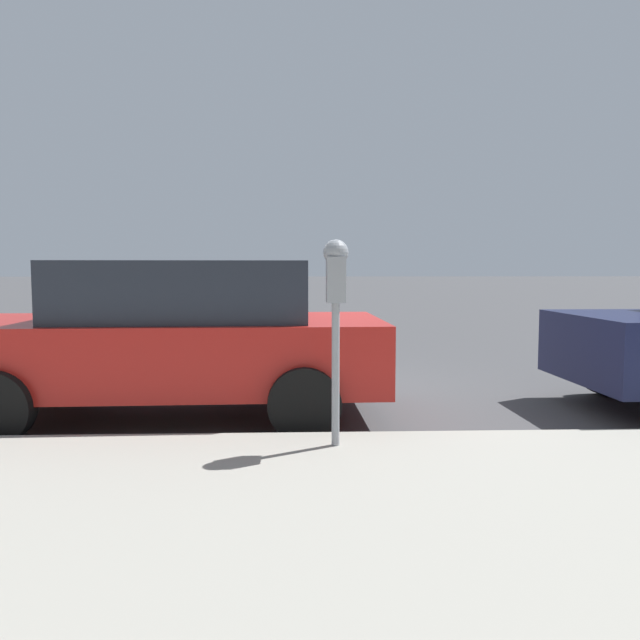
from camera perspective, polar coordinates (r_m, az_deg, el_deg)
name	(u,v)px	position (r m, az deg, el deg)	size (l,w,h in m)	color
ground_plane	(272,396)	(7.40, -4.42, -6.90)	(220.00, 220.00, 0.00)	#424244
parking_meter	(336,289)	(4.67, 1.45, 2.86)	(0.21, 0.19, 1.56)	gray
car_red	(175,336)	(6.39, -13.12, -1.45)	(2.19, 4.25, 1.56)	#B21E19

